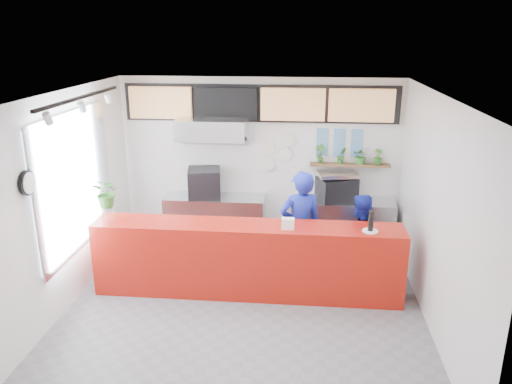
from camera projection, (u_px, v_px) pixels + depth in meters
The scene contains 46 objects.
floor at pixel (244, 306), 7.13m from camera, with size 5.00×5.00×0.00m, color slate.
ceiling at pixel (243, 95), 6.20m from camera, with size 5.00×5.00×0.00m, color silver.
wall_back at pixel (260, 161), 9.03m from camera, with size 5.00×5.00×0.00m, color white.
wall_left at pixel (64, 202), 6.90m from camera, with size 5.00×5.00×0.00m, color white.
wall_right at pixel (435, 214), 6.44m from camera, with size 5.00×5.00×0.00m, color white.
service_counter at pixel (247, 259), 7.34m from camera, with size 4.50×0.60×1.10m, color #A6160B.
cream_band at pixel (260, 100), 8.68m from camera, with size 5.00×0.02×0.80m, color beige.
prep_bench at pixel (215, 220), 9.15m from camera, with size 1.80×0.60×0.90m, color #B2B5BA.
panini_oven at pixel (204, 183), 8.95m from camera, with size 0.57×0.57×0.51m, color black.
extraction_hood at pixel (212, 129), 8.58m from camera, with size 1.20×0.70×0.35m, color #B2B5BA.
hood_lip at pixel (213, 140), 8.64m from camera, with size 1.20×0.70×0.08m, color #B2B5BA.
right_bench at pixel (342, 224), 8.94m from camera, with size 1.80×0.60×0.90m, color #B2B5BA.
espresso_machine at pixel (337, 189), 8.75m from camera, with size 0.64×0.46×0.41m, color black.
espresso_tray at pixel (337, 174), 8.66m from camera, with size 0.67×0.47×0.06m, color silver.
herb_shelf at pixel (350, 165), 8.79m from camera, with size 1.40×0.18×0.04m, color brown.
menu_board_far_left at pixel (161, 103), 8.76m from camera, with size 1.10×0.10×0.55m, color tan.
menu_board_mid_left at pixel (226, 104), 8.65m from camera, with size 1.10×0.10×0.55m, color black.
menu_board_mid_right at pixel (293, 104), 8.54m from camera, with size 1.10×0.10×0.55m, color tan.
menu_board_far_right at pixel (361, 105), 8.44m from camera, with size 1.10×0.10×0.55m, color tan.
soffit at pixel (260, 103), 8.67m from camera, with size 4.80×0.04×0.65m, color black.
window_pane at pixel (74, 182), 7.12m from camera, with size 0.04×2.20×1.90m, color silver.
window_frame at pixel (76, 182), 7.12m from camera, with size 0.03×2.30×2.00m, color #B2B5BA.
wall_clock_rim at pixel (27, 183), 5.87m from camera, with size 0.30×0.30×0.05m, color black.
wall_clock_face at pixel (29, 183), 5.87m from camera, with size 0.26×0.26×0.02m, color white.
track_rail at pixel (81, 97), 6.42m from camera, with size 0.05×2.40×0.04m, color black.
dec_plate_a at pixel (268, 148), 8.91m from camera, with size 0.24×0.24×0.03m, color silver.
dec_plate_b at pixel (285, 154), 8.92m from camera, with size 0.24×0.24×0.03m, color silver.
dec_plate_c at pixel (268, 165), 9.01m from camera, with size 0.24×0.24×0.03m, color silver.
dec_plate_d at pixel (288, 141), 8.84m from camera, with size 0.24×0.24×0.03m, color silver.
photo_frame_a at pixel (322, 136), 8.76m from camera, with size 0.20×0.02×0.25m, color #598CBF.
photo_frame_b at pixel (340, 136), 8.73m from camera, with size 0.20×0.02×0.25m, color #598CBF.
photo_frame_c at pixel (357, 136), 8.70m from camera, with size 0.20×0.02×0.25m, color #598CBF.
photo_frame_d at pixel (322, 149), 8.84m from camera, with size 0.20×0.02×0.25m, color #598CBF.
photo_frame_e at pixel (339, 150), 8.81m from camera, with size 0.20×0.02×0.25m, color #598CBF.
photo_frame_f at pixel (356, 150), 8.78m from camera, with size 0.20×0.02×0.25m, color #598CBF.
staff_center at pixel (300, 228), 7.60m from camera, with size 0.65×0.43×1.79m, color #162499.
staff_right at pixel (358, 239), 7.66m from camera, with size 0.69×0.54×1.42m, color #162499.
herb_a at pixel (320, 154), 8.78m from camera, with size 0.18×0.12×0.34m, color #336F27.
herb_b at pixel (342, 155), 8.75m from camera, with size 0.16×0.13×0.30m, color #336F27.
herb_c at pixel (361, 155), 8.72m from camera, with size 0.28×0.25×0.31m, color #336F27.
herb_d at pixel (378, 157), 8.70m from camera, with size 0.16×0.14×0.28m, color #336F27.
glass_vase at pixel (109, 215), 7.27m from camera, with size 0.16×0.16×0.19m, color white.
basil_vase at pixel (107, 193), 7.16m from camera, with size 0.39×0.33×0.43m, color #336F27.
napkin_holder at pixel (288, 224), 7.00m from camera, with size 0.18×0.11×0.16m, color white.
white_plate at pixel (370, 231), 6.92m from camera, with size 0.22×0.22×0.02m, color white.
pepper_mill at pixel (371, 221), 6.87m from camera, with size 0.07×0.07×0.29m, color black.
Camera 1 is at (0.78, -6.23, 3.77)m, focal length 35.00 mm.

